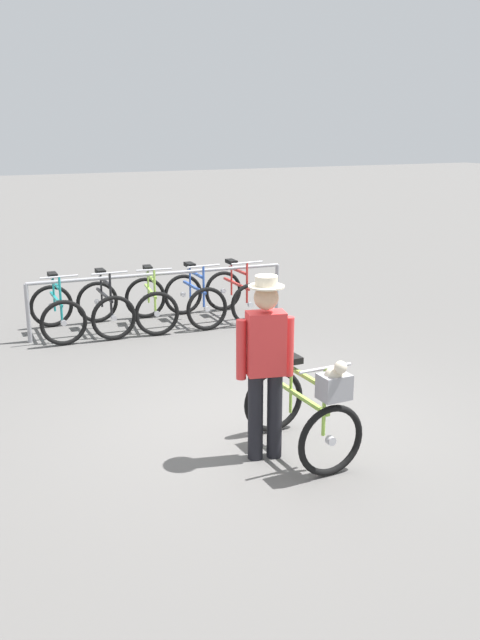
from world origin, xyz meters
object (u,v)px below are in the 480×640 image
racked_bike_black (105,307)px  person_with_featured_bike (266,361)px  featured_bicycle (308,409)px  racked_bike_lime (151,303)px  racked_bike_blue (195,299)px  racked_bike_teal (57,312)px  racked_bike_red (236,295)px

racked_bike_black → person_with_featured_bike: 4.75m
featured_bicycle → racked_bike_lime: bearing=88.7°
racked_bike_black → racked_bike_blue: (1.40, -0.10, 0.00)m
racked_bike_teal → racked_bike_blue: (2.09, -0.15, 0.00)m
racked_bike_teal → featured_bicycle: (1.29, -4.93, 0.12)m
racked_bike_blue → featured_bicycle: featured_bicycle is taller
racked_bike_lime → racked_bike_blue: (0.70, -0.05, 0.00)m
racked_bike_teal → racked_bike_lime: same height
racked_bike_teal → racked_bike_black: (0.70, -0.05, 0.00)m
racked_bike_lime → person_with_featured_bike: bearing=-95.7°
racked_bike_black → racked_bike_blue: 1.40m
racked_bike_black → featured_bicycle: bearing=-83.1°
racked_bike_lime → racked_bike_black: bearing=175.8°
racked_bike_black → racked_bike_red: size_ratio=0.99×
featured_bicycle → person_with_featured_bike: person_with_featured_bike is taller
racked_bike_blue → featured_bicycle: 4.85m
racked_bike_teal → person_with_featured_bike: bearing=-78.9°
racked_bike_teal → racked_bike_red: bearing=-4.2°
racked_bike_lime → racked_bike_blue: bearing=-4.2°
racked_bike_black → racked_bike_blue: size_ratio=0.99×
racked_bike_lime → featured_bicycle: size_ratio=0.98×
racked_bike_blue → racked_bike_red: size_ratio=1.00×
racked_bike_blue → person_with_featured_bike: 4.79m
racked_bike_black → person_with_featured_bike: bearing=-87.1°
racked_bike_teal → racked_bike_black: same height
person_with_featured_bike → racked_bike_blue: bearing=75.8°
racked_bike_black → racked_bike_lime: size_ratio=0.93×
featured_bicycle → person_with_featured_bike: (-0.35, 0.17, 0.46)m
racked_bike_teal → featured_bicycle: size_ratio=0.92×
racked_bike_blue → featured_bicycle: (-0.81, -4.78, 0.12)m
racked_bike_black → racked_bike_blue: same height
racked_bike_red → featured_bicycle: size_ratio=0.92×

